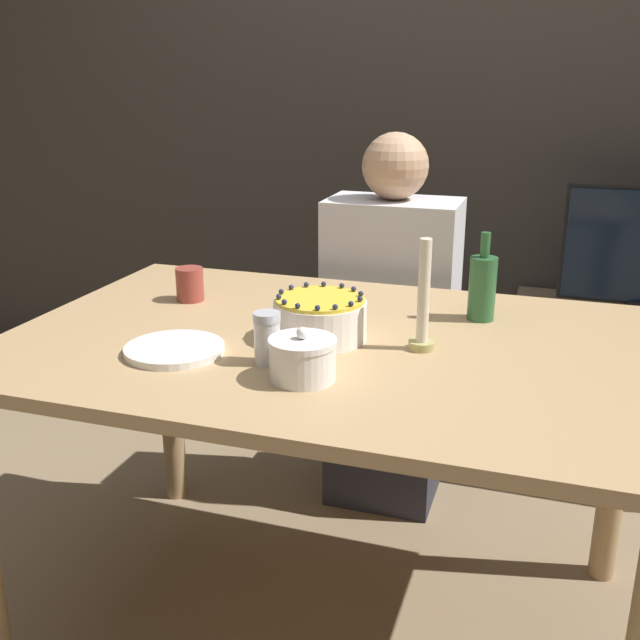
# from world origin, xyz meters

# --- Properties ---
(ground_plane) EXTENTS (12.00, 12.00, 0.00)m
(ground_plane) POSITION_xyz_m (0.00, 0.00, 0.00)
(ground_plane) COLOR #8C7556
(wall_behind) EXTENTS (8.00, 0.05, 2.60)m
(wall_behind) POSITION_xyz_m (0.00, 1.40, 1.30)
(wall_behind) COLOR #38332D
(wall_behind) RESTS_ON ground_plane
(dining_table) EXTENTS (1.46, 0.96, 0.78)m
(dining_table) POSITION_xyz_m (0.00, 0.00, 0.66)
(dining_table) COLOR tan
(dining_table) RESTS_ON ground_plane
(cake) EXTENTS (0.21, 0.21, 0.11)m
(cake) POSITION_xyz_m (-0.02, -0.01, 0.82)
(cake) COLOR white
(cake) RESTS_ON dining_table
(sugar_bowl) EXTENTS (0.13, 0.13, 0.11)m
(sugar_bowl) POSITION_xyz_m (0.02, -0.24, 0.82)
(sugar_bowl) COLOR white
(sugar_bowl) RESTS_ON dining_table
(sugar_shaker) EXTENTS (0.06, 0.06, 0.11)m
(sugar_shaker) POSITION_xyz_m (-0.08, -0.18, 0.83)
(sugar_shaker) COLOR white
(sugar_shaker) RESTS_ON dining_table
(plate_stack) EXTENTS (0.21, 0.21, 0.02)m
(plate_stack) POSITION_xyz_m (-0.29, -0.19, 0.78)
(plate_stack) COLOR white
(plate_stack) RESTS_ON dining_table
(candle) EXTENTS (0.06, 0.06, 0.24)m
(candle) POSITION_xyz_m (0.21, -0.00, 0.87)
(candle) COLOR tan
(candle) RESTS_ON dining_table
(bottle) EXTENTS (0.07, 0.07, 0.21)m
(bottle) POSITION_xyz_m (0.30, 0.25, 0.86)
(bottle) COLOR #2D6638
(bottle) RESTS_ON dining_table
(cup) EXTENTS (0.07, 0.07, 0.09)m
(cup) POSITION_xyz_m (-0.44, 0.17, 0.82)
(cup) COLOR #993D33
(cup) RESTS_ON dining_table
(person_man_blue_shirt) EXTENTS (0.40, 0.34, 1.18)m
(person_man_blue_shirt) POSITION_xyz_m (-0.02, 0.68, 0.51)
(person_man_blue_shirt) COLOR #2D2D38
(person_man_blue_shirt) RESTS_ON ground_plane
(side_cabinet) EXTENTS (0.83, 0.49, 0.56)m
(side_cabinet) POSITION_xyz_m (0.75, 1.11, 0.28)
(side_cabinet) COLOR brown
(side_cabinet) RESTS_ON ground_plane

